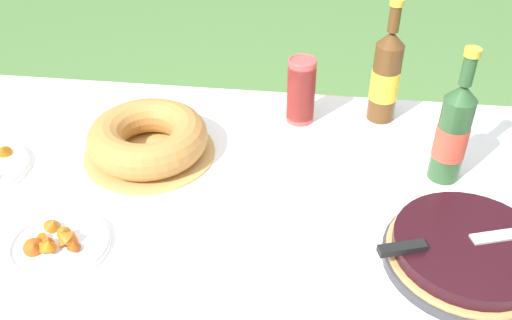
{
  "coord_description": "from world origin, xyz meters",
  "views": [
    {
      "loc": [
        0.16,
        -0.93,
        1.56
      ],
      "look_at": [
        0.03,
        0.08,
        0.8
      ],
      "focal_mm": 40.0,
      "sensor_mm": 36.0,
      "label": 1
    }
  ],
  "objects_px": {
    "cup_stack": "(301,91)",
    "snack_plate_right": "(58,242)",
    "berry_tart": "(468,252)",
    "cider_bottle_amber": "(386,76)",
    "bundt_cake": "(148,139)",
    "cider_bottle_green": "(453,132)",
    "serving_knife": "(458,241)"
  },
  "relations": [
    {
      "from": "serving_knife",
      "to": "cider_bottle_green",
      "type": "distance_m",
      "value": 0.29
    },
    {
      "from": "berry_tart",
      "to": "serving_knife",
      "type": "xyz_separation_m",
      "value": [
        -0.03,
        -0.01,
        0.04
      ]
    },
    {
      "from": "cup_stack",
      "to": "snack_plate_right",
      "type": "relative_size",
      "value": 0.87
    },
    {
      "from": "berry_tart",
      "to": "serving_knife",
      "type": "distance_m",
      "value": 0.05
    },
    {
      "from": "cup_stack",
      "to": "cider_bottle_green",
      "type": "relative_size",
      "value": 0.55
    },
    {
      "from": "bundt_cake",
      "to": "cider_bottle_amber",
      "type": "distance_m",
      "value": 0.62
    },
    {
      "from": "snack_plate_right",
      "to": "cider_bottle_amber",
      "type": "bearing_deg",
      "value": 40.81
    },
    {
      "from": "berry_tart",
      "to": "cider_bottle_green",
      "type": "bearing_deg",
      "value": 91.56
    },
    {
      "from": "berry_tart",
      "to": "snack_plate_right",
      "type": "relative_size",
      "value": 1.59
    },
    {
      "from": "cup_stack",
      "to": "cider_bottle_amber",
      "type": "distance_m",
      "value": 0.22
    },
    {
      "from": "bundt_cake",
      "to": "cider_bottle_green",
      "type": "height_order",
      "value": "cider_bottle_green"
    },
    {
      "from": "cup_stack",
      "to": "snack_plate_right",
      "type": "xyz_separation_m",
      "value": [
        -0.45,
        -0.53,
        -0.07
      ]
    },
    {
      "from": "cider_bottle_green",
      "to": "berry_tart",
      "type": "bearing_deg",
      "value": -88.44
    },
    {
      "from": "berry_tart",
      "to": "cider_bottle_amber",
      "type": "bearing_deg",
      "value": 105.23
    },
    {
      "from": "cup_stack",
      "to": "berry_tart",
      "type": "bearing_deg",
      "value": -53.43
    },
    {
      "from": "serving_knife",
      "to": "cup_stack",
      "type": "relative_size",
      "value": 2.07
    },
    {
      "from": "cider_bottle_green",
      "to": "cider_bottle_amber",
      "type": "bearing_deg",
      "value": 118.81
    },
    {
      "from": "bundt_cake",
      "to": "cup_stack",
      "type": "relative_size",
      "value": 1.8
    },
    {
      "from": "serving_knife",
      "to": "cup_stack",
      "type": "bearing_deg",
      "value": 105.9
    },
    {
      "from": "cup_stack",
      "to": "cider_bottle_green",
      "type": "height_order",
      "value": "cider_bottle_green"
    },
    {
      "from": "cup_stack",
      "to": "snack_plate_right",
      "type": "height_order",
      "value": "cup_stack"
    },
    {
      "from": "berry_tart",
      "to": "snack_plate_right",
      "type": "height_order",
      "value": "berry_tart"
    },
    {
      "from": "serving_knife",
      "to": "bundt_cake",
      "type": "bearing_deg",
      "value": 139.48
    },
    {
      "from": "cider_bottle_green",
      "to": "snack_plate_right",
      "type": "height_order",
      "value": "cider_bottle_green"
    },
    {
      "from": "cider_bottle_green",
      "to": "cup_stack",
      "type": "bearing_deg",
      "value": 149.57
    },
    {
      "from": "cider_bottle_green",
      "to": "bundt_cake",
      "type": "bearing_deg",
      "value": 179.94
    },
    {
      "from": "berry_tart",
      "to": "cider_bottle_amber",
      "type": "height_order",
      "value": "cider_bottle_amber"
    },
    {
      "from": "cider_bottle_green",
      "to": "serving_knife",
      "type": "bearing_deg",
      "value": -94.19
    },
    {
      "from": "bundt_cake",
      "to": "cider_bottle_amber",
      "type": "height_order",
      "value": "cider_bottle_amber"
    },
    {
      "from": "bundt_cake",
      "to": "snack_plate_right",
      "type": "height_order",
      "value": "bundt_cake"
    },
    {
      "from": "berry_tart",
      "to": "bundt_cake",
      "type": "xyz_separation_m",
      "value": [
        -0.7,
        0.27,
        0.02
      ]
    },
    {
      "from": "snack_plate_right",
      "to": "berry_tart",
      "type": "bearing_deg",
      "value": 4.15
    }
  ]
}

